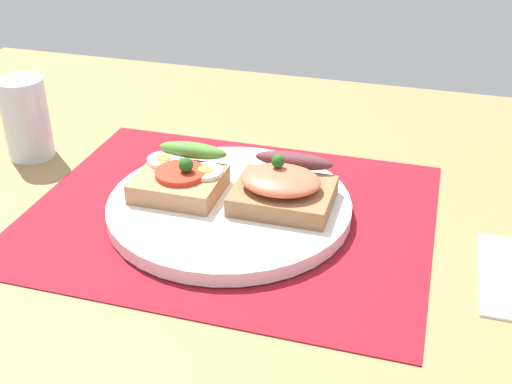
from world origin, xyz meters
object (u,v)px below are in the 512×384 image
plate (230,206)px  sandwich_salmon (283,186)px  drinking_glass (26,118)px  sandwich_egg_tomato (182,177)px

plate → sandwich_salmon: size_ratio=2.54×
sandwich_salmon → drinking_glass: 35.02cm
plate → sandwich_egg_tomato: 6.26cm
plate → sandwich_egg_tomato: bearing=172.4°
plate → sandwich_salmon: sandwich_salmon is taller
sandwich_salmon → drinking_glass: drinking_glass is taller
sandwich_salmon → plate: bearing=-167.9°
sandwich_salmon → drinking_glass: size_ratio=1.01×
plate → sandwich_egg_tomato: sandwich_egg_tomato is taller
sandwich_egg_tomato → sandwich_salmon: sandwich_salmon is taller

